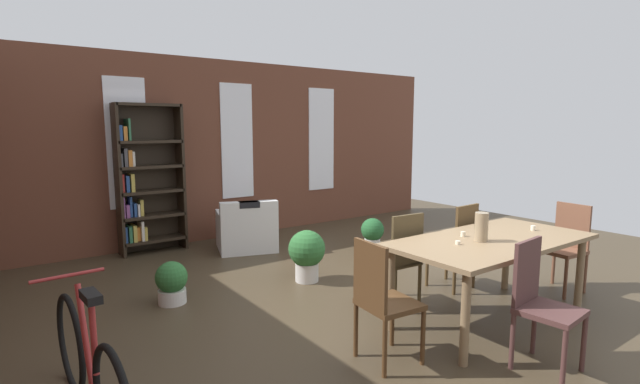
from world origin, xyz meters
TOP-DOWN VIEW (x-y plane):
  - ground_plane at (0.00, 0.00)m, footprint 10.39×10.39m
  - back_wall_brick at (0.00, 4.06)m, footprint 8.21×0.12m
  - window_pane_0 at (-1.68, 3.99)m, footprint 0.55×0.02m
  - window_pane_1 at (0.00, 3.99)m, footprint 0.55×0.02m
  - window_pane_2 at (1.68, 3.99)m, footprint 0.55×0.02m
  - dining_table at (0.36, -0.45)m, footprint 1.97×0.98m
  - vase_on_table at (0.19, -0.45)m, footprint 0.12×0.12m
  - tealight_candle_0 at (-0.07, -0.41)m, footprint 0.04×0.04m
  - tealight_candle_1 at (0.97, -0.50)m, footprint 0.04×0.04m
  - tealight_candle_2 at (0.21, -0.25)m, footprint 0.04×0.04m
  - dining_chair_head_right at (1.72, -0.46)m, footprint 0.43×0.43m
  - dining_chair_head_left at (-1.00, -0.45)m, footprint 0.44×0.44m
  - dining_chair_far_right at (0.81, 0.26)m, footprint 0.42×0.42m
  - dining_chair_far_left at (-0.09, 0.26)m, footprint 0.43×0.43m
  - dining_chair_near_left at (-0.09, -1.17)m, footprint 0.44×0.44m
  - bookshelf_tall at (-1.51, 3.81)m, footprint 0.90×0.31m
  - armchair_white at (-0.31, 3.10)m, footprint 1.01×1.01m
  - bicycle_second at (-2.90, 0.08)m, footprint 0.44×1.64m
  - potted_plant_by_shelf at (-1.88, 1.67)m, footprint 0.32×0.32m
  - potted_plant_corner at (-0.39, 1.43)m, footprint 0.43×0.43m
  - potted_plant_window at (1.18, 2.03)m, footprint 0.34×0.34m

SIDE VIEW (x-z plane):
  - ground_plane at x=0.00m, z-range 0.00..0.00m
  - potted_plant_by_shelf at x=-1.88m, z-range 0.01..0.44m
  - potted_plant_window at x=1.18m, z-range 0.02..0.48m
  - armchair_white at x=-0.31m, z-range -0.10..0.65m
  - bicycle_second at x=-2.90m, z-range -0.10..0.78m
  - potted_plant_corner at x=-0.39m, z-range 0.04..0.64m
  - dining_chair_head_right at x=1.72m, z-range 0.04..0.99m
  - dining_chair_head_left at x=-1.00m, z-range 0.04..0.99m
  - dining_chair_far_right at x=0.81m, z-range 0.04..0.99m
  - dining_chair_far_left at x=-0.09m, z-range 0.04..0.99m
  - dining_chair_near_left at x=-0.09m, z-range 0.04..0.99m
  - dining_table at x=0.36m, z-range 0.31..1.08m
  - tealight_candle_0 at x=-0.07m, z-range 0.77..0.81m
  - tealight_candle_2 at x=0.21m, z-range 0.77..0.82m
  - tealight_candle_1 at x=0.97m, z-range 0.77..0.82m
  - vase_on_table at x=0.19m, z-range 0.77..1.03m
  - bookshelf_tall at x=-1.51m, z-range -0.03..2.07m
  - back_wall_brick at x=0.00m, z-range 0.00..2.81m
  - window_pane_0 at x=-1.68m, z-range 0.63..2.46m
  - window_pane_1 at x=0.00m, z-range 0.63..2.46m
  - window_pane_2 at x=1.68m, z-range 0.63..2.46m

